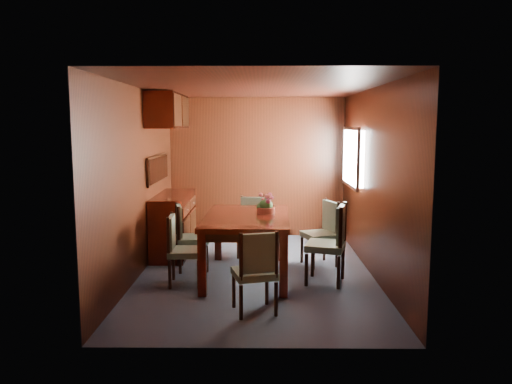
{
  "coord_description": "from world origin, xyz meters",
  "views": [
    {
      "loc": [
        0.07,
        -6.37,
        1.93
      ],
      "look_at": [
        0.0,
        0.15,
        1.05
      ],
      "focal_mm": 35.0,
      "sensor_mm": 36.0,
      "label": 1
    }
  ],
  "objects_px": {
    "sideboard": "(174,224)",
    "chair_right_near": "(332,239)",
    "dining_table": "(247,224)",
    "flower_centerpiece": "(266,204)",
    "chair_left_near": "(180,246)",
    "chair_head": "(256,268)"
  },
  "relations": [
    {
      "from": "chair_head",
      "to": "sideboard",
      "type": "bearing_deg",
      "value": 102.05
    },
    {
      "from": "chair_right_near",
      "to": "chair_head",
      "type": "xyz_separation_m",
      "value": [
        -0.91,
        -1.03,
        -0.06
      ]
    },
    {
      "from": "chair_right_near",
      "to": "chair_head",
      "type": "height_order",
      "value": "chair_right_near"
    },
    {
      "from": "dining_table",
      "to": "chair_head",
      "type": "height_order",
      "value": "chair_head"
    },
    {
      "from": "sideboard",
      "to": "chair_left_near",
      "type": "distance_m",
      "value": 1.53
    },
    {
      "from": "dining_table",
      "to": "flower_centerpiece",
      "type": "distance_m",
      "value": 0.39
    },
    {
      "from": "chair_left_near",
      "to": "chair_right_near",
      "type": "bearing_deg",
      "value": 89.0
    },
    {
      "from": "chair_right_near",
      "to": "flower_centerpiece",
      "type": "distance_m",
      "value": 0.99
    },
    {
      "from": "dining_table",
      "to": "flower_centerpiece",
      "type": "xyz_separation_m",
      "value": [
        0.24,
        0.19,
        0.23
      ]
    },
    {
      "from": "chair_right_near",
      "to": "flower_centerpiece",
      "type": "height_order",
      "value": "flower_centerpiece"
    },
    {
      "from": "sideboard",
      "to": "chair_head",
      "type": "distance_m",
      "value": 2.76
    },
    {
      "from": "dining_table",
      "to": "chair_right_near",
      "type": "bearing_deg",
      "value": -13.18
    },
    {
      "from": "sideboard",
      "to": "dining_table",
      "type": "distance_m",
      "value": 1.63
    },
    {
      "from": "sideboard",
      "to": "dining_table",
      "type": "relative_size",
      "value": 0.81
    },
    {
      "from": "sideboard",
      "to": "chair_left_near",
      "type": "relative_size",
      "value": 1.62
    },
    {
      "from": "chair_left_near",
      "to": "dining_table",
      "type": "bearing_deg",
      "value": 110.19
    },
    {
      "from": "chair_right_near",
      "to": "dining_table",
      "type": "bearing_deg",
      "value": 91.26
    },
    {
      "from": "sideboard",
      "to": "chair_right_near",
      "type": "distance_m",
      "value": 2.61
    },
    {
      "from": "chair_right_near",
      "to": "chair_head",
      "type": "relative_size",
      "value": 1.11
    },
    {
      "from": "chair_left_near",
      "to": "chair_right_near",
      "type": "xyz_separation_m",
      "value": [
        1.84,
        0.07,
        0.07
      ]
    },
    {
      "from": "sideboard",
      "to": "chair_head",
      "type": "xyz_separation_m",
      "value": [
        1.27,
        -2.46,
        0.04
      ]
    },
    {
      "from": "chair_head",
      "to": "dining_table",
      "type": "bearing_deg",
      "value": 80.5
    }
  ]
}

